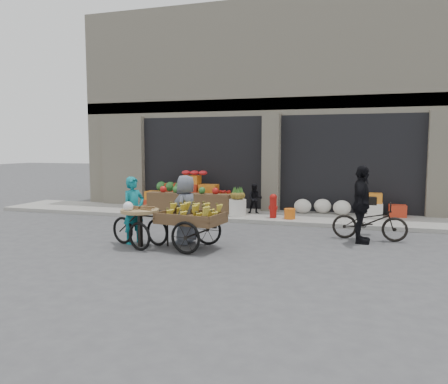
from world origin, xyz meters
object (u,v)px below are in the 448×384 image
(pineapple_bin, at_px, (238,208))
(cyclist, at_px, (361,205))
(seated_person, at_px, (255,199))
(bicycle, at_px, (369,221))
(vendor_woman, at_px, (134,210))
(vendor_grey, at_px, (186,209))
(orange_bucket, at_px, (290,214))
(banana_cart, at_px, (189,216))
(tricycle_cart, at_px, (140,221))
(fire_hydrant, at_px, (273,205))

(pineapple_bin, height_order, cyclist, cyclist)
(seated_person, height_order, bicycle, seated_person)
(vendor_woman, distance_m, vendor_grey, 1.19)
(orange_bucket, relative_size, bicycle, 0.19)
(vendor_grey, bearing_deg, bicycle, 111.66)
(vendor_grey, bearing_deg, vendor_woman, -71.84)
(banana_cart, bearing_deg, seated_person, 93.27)
(pineapple_bin, height_order, bicycle, bicycle)
(tricycle_cart, relative_size, vendor_grey, 0.93)
(pineapple_bin, relative_size, vendor_woman, 0.34)
(vendor_grey, relative_size, cyclist, 0.88)
(orange_bucket, height_order, vendor_grey, vendor_grey)
(tricycle_cart, relative_size, bicycle, 0.85)
(orange_bucket, height_order, bicycle, bicycle)
(vendor_woman, xyz_separation_m, vendor_grey, (1.14, 0.37, 0.02))
(banana_cart, bearing_deg, vendor_woman, -175.84)
(seated_person, xyz_separation_m, tricycle_cart, (-1.53, -4.69, -0.02))
(tricycle_cart, bearing_deg, orange_bucket, 72.21)
(bicycle, bearing_deg, vendor_grey, 114.61)
(banana_cart, bearing_deg, vendor_grey, 127.19)
(vendor_grey, distance_m, cyclist, 4.02)
(vendor_woman, relative_size, bicycle, 0.90)
(seated_person, relative_size, banana_cart, 0.38)
(seated_person, bearing_deg, fire_hydrant, -52.88)
(orange_bucket, height_order, cyclist, cyclist)
(tricycle_cart, relative_size, cyclist, 0.82)
(tricycle_cart, distance_m, cyclist, 5.04)
(fire_hydrant, distance_m, bicycle, 3.22)
(vendor_woman, height_order, cyclist, cyclist)
(banana_cart, xyz_separation_m, vendor_woman, (-1.40, 0.11, 0.06))
(orange_bucket, relative_size, vendor_woman, 0.21)
(seated_person, relative_size, cyclist, 0.52)
(seated_person, xyz_separation_m, vendor_woman, (-1.82, -4.43, 0.18))
(banana_cart, distance_m, tricycle_cart, 1.12)
(cyclist, bearing_deg, fire_hydrant, 51.02)
(seated_person, xyz_separation_m, cyclist, (3.16, -2.87, 0.31))
(banana_cart, xyz_separation_m, bicycle, (3.78, 2.07, -0.26))
(orange_bucket, xyz_separation_m, cyclist, (1.96, -2.17, 0.62))
(banana_cart, bearing_deg, tricycle_cart, -163.29)
(orange_bucket, distance_m, vendor_grey, 3.89)
(pineapple_bin, bearing_deg, vendor_woman, -110.36)
(vendor_grey, bearing_deg, fire_hydrant, 158.05)
(tricycle_cart, bearing_deg, seated_person, 88.51)
(vendor_woman, bearing_deg, pineapple_bin, 4.27)
(fire_hydrant, bearing_deg, tricycle_cart, -118.85)
(vendor_woman, xyz_separation_m, bicycle, (5.18, 1.96, -0.32))
(orange_bucket, relative_size, vendor_grey, 0.20)
(orange_bucket, bearing_deg, vendor_grey, -119.30)
(bicycle, bearing_deg, tricycle_cart, 117.62)
(tricycle_cart, bearing_deg, fire_hydrant, 77.69)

